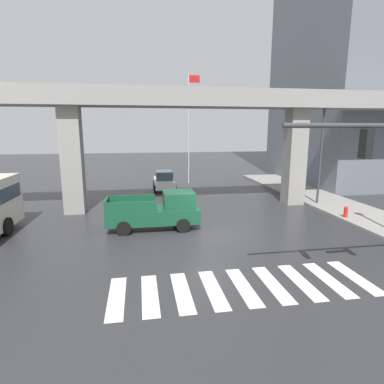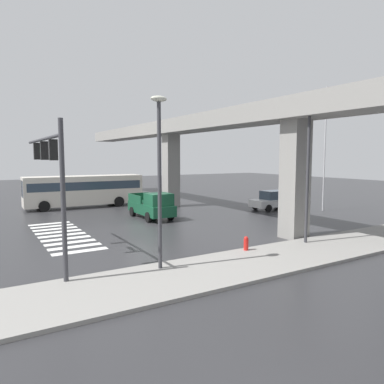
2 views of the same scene
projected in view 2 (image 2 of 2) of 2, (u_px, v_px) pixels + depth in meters
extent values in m
plane|color=#2D2D30|center=(144.00, 226.00, 24.76)|extent=(120.00, 120.00, 0.00)
cube|color=silver|center=(50.00, 224.00, 25.72)|extent=(0.55, 2.80, 0.01)
cube|color=silver|center=(52.00, 226.00, 24.78)|extent=(0.55, 2.80, 0.01)
cube|color=silver|center=(55.00, 229.00, 23.85)|extent=(0.55, 2.80, 0.01)
cube|color=silver|center=(59.00, 232.00, 22.91)|extent=(0.55, 2.80, 0.01)
cube|color=silver|center=(62.00, 235.00, 21.97)|extent=(0.55, 2.80, 0.01)
cube|color=silver|center=(66.00, 239.00, 21.03)|extent=(0.55, 2.80, 0.01)
cube|color=silver|center=(70.00, 243.00, 20.10)|extent=(0.55, 2.80, 0.01)
cube|color=silver|center=(75.00, 247.00, 19.16)|extent=(0.55, 2.80, 0.01)
cube|color=silver|center=(80.00, 251.00, 18.22)|extent=(0.55, 2.80, 0.01)
cube|color=gray|center=(218.00, 121.00, 27.21)|extent=(56.68, 2.59, 1.20)
cube|color=gray|center=(171.00, 171.00, 34.25)|extent=(1.30, 1.30, 6.93)
cube|color=gray|center=(295.00, 180.00, 20.97)|extent=(1.30, 1.30, 6.93)
cube|color=gray|center=(275.00, 258.00, 16.76)|extent=(4.00, 36.00, 0.15)
cube|color=#14472D|center=(151.00, 208.00, 28.04)|extent=(5.11, 1.94, 0.80)
cube|color=#14472D|center=(159.00, 199.00, 26.71)|extent=(1.71, 1.76, 0.90)
cube|color=#3F5160|center=(161.00, 200.00, 26.31)|extent=(0.11, 1.67, 0.77)
cube|color=#14472D|center=(155.00, 197.00, 29.39)|extent=(2.65, 0.12, 0.60)
cube|color=#14472D|center=(135.00, 199.00, 28.51)|extent=(2.65, 0.12, 0.60)
cube|color=#14472D|center=(139.00, 196.00, 30.11)|extent=(0.11, 1.75, 0.60)
cylinder|color=black|center=(170.00, 215.00, 27.18)|extent=(0.76, 0.29, 0.76)
cylinder|color=black|center=(149.00, 217.00, 26.27)|extent=(0.76, 0.29, 0.76)
cylinder|color=black|center=(153.00, 210.00, 29.89)|extent=(0.76, 0.29, 0.76)
cylinder|color=black|center=(133.00, 212.00, 28.97)|extent=(0.76, 0.29, 0.76)
cube|color=beige|center=(84.00, 190.00, 34.14)|extent=(2.78, 10.86, 2.70)
cube|color=#2D3D4C|center=(84.00, 185.00, 34.10)|extent=(2.80, 10.32, 0.76)
cube|color=#2D3D4C|center=(22.00, 189.00, 31.47)|extent=(2.25, 0.14, 1.49)
cylinder|color=black|center=(44.00, 206.00, 31.34)|extent=(0.37, 0.97, 0.96)
cylinder|color=black|center=(41.00, 203.00, 33.46)|extent=(0.37, 0.97, 0.96)
cylinder|color=black|center=(119.00, 201.00, 34.66)|extent=(0.37, 0.97, 0.96)
cylinder|color=black|center=(111.00, 199.00, 36.78)|extent=(0.37, 0.97, 0.96)
cube|color=silver|center=(273.00, 203.00, 32.60)|extent=(1.81, 4.32, 0.64)
cube|color=#384756|center=(274.00, 195.00, 32.58)|extent=(1.52, 2.25, 0.76)
cylinder|color=black|center=(268.00, 208.00, 31.22)|extent=(0.25, 0.64, 0.64)
cylinder|color=black|center=(255.00, 206.00, 32.70)|extent=(0.25, 0.64, 0.64)
cylinder|color=black|center=(291.00, 206.00, 32.57)|extent=(0.25, 0.64, 0.64)
cylinder|color=black|center=(277.00, 204.00, 34.05)|extent=(0.25, 0.64, 0.64)
cylinder|color=#38383D|center=(63.00, 203.00, 13.18)|extent=(0.18, 0.18, 6.20)
cylinder|color=#38383D|center=(42.00, 139.00, 16.60)|extent=(8.60, 0.14, 0.14)
cube|color=black|center=(53.00, 150.00, 14.35)|extent=(0.24, 0.32, 0.84)
sphere|color=orange|center=(53.00, 150.00, 14.35)|extent=(0.17, 0.17, 0.17)
cube|color=black|center=(44.00, 151.00, 16.22)|extent=(0.24, 0.32, 0.84)
sphere|color=orange|center=(44.00, 151.00, 16.22)|extent=(0.17, 0.17, 0.17)
cube|color=black|center=(37.00, 151.00, 18.10)|extent=(0.24, 0.32, 0.84)
sphere|color=orange|center=(37.00, 151.00, 18.10)|extent=(0.17, 0.17, 0.17)
cube|color=#19722D|center=(42.00, 149.00, 16.70)|extent=(1.10, 0.04, 0.28)
cylinder|color=#38383D|center=(160.00, 189.00, 14.70)|extent=(0.16, 0.16, 7.00)
ellipsoid|color=beige|center=(159.00, 99.00, 14.34)|extent=(0.44, 0.70, 0.24)
cylinder|color=#38383D|center=(307.00, 181.00, 19.22)|extent=(0.16, 0.16, 7.00)
ellipsoid|color=beige|center=(310.00, 113.00, 18.86)|extent=(0.44, 0.70, 0.24)
cylinder|color=red|center=(246.00, 246.00, 17.90)|extent=(0.24, 0.24, 0.70)
sphere|color=red|center=(246.00, 239.00, 17.86)|extent=(0.22, 0.22, 0.22)
cylinder|color=silver|center=(325.00, 150.00, 31.41)|extent=(0.12, 0.12, 10.82)
cube|color=red|center=(332.00, 91.00, 30.46)|extent=(1.10, 0.04, 0.70)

